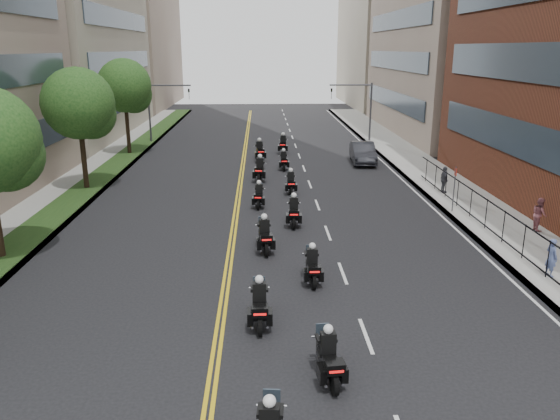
{
  "coord_description": "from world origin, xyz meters",
  "views": [
    {
      "loc": [
        -0.07,
        -10.26,
        8.72
      ],
      "look_at": [
        0.8,
        13.84,
        1.55
      ],
      "focal_mm": 35.0,
      "sensor_mm": 36.0,
      "label": 1
    }
  ],
  "objects_px": {
    "pedestrian_b": "(540,214)",
    "motorcycle_2": "(260,306)",
    "parked_sedan": "(363,153)",
    "pedestrian_a": "(551,257)",
    "motorcycle_8": "(260,170)",
    "pedestrian_c": "(444,180)",
    "motorcycle_4": "(265,237)",
    "motorcycle_10": "(260,152)",
    "motorcycle_9": "(284,161)",
    "motorcycle_3": "(312,267)",
    "motorcycle_11": "(283,145)",
    "motorcycle_1": "(329,359)",
    "motorcycle_5": "(294,213)",
    "motorcycle_6": "(259,196)",
    "motorcycle_7": "(291,183)"
  },
  "relations": [
    {
      "from": "motorcycle_7",
      "to": "pedestrian_a",
      "type": "distance_m",
      "value": 16.58
    },
    {
      "from": "motorcycle_2",
      "to": "pedestrian_c",
      "type": "height_order",
      "value": "pedestrian_c"
    },
    {
      "from": "motorcycle_8",
      "to": "motorcycle_10",
      "type": "relative_size",
      "value": 1.0
    },
    {
      "from": "motorcycle_7",
      "to": "motorcycle_9",
      "type": "bearing_deg",
      "value": 91.64
    },
    {
      "from": "motorcycle_3",
      "to": "parked_sedan",
      "type": "xyz_separation_m",
      "value": [
        6.12,
        22.72,
        0.19
      ]
    },
    {
      "from": "motorcycle_5",
      "to": "pedestrian_a",
      "type": "relative_size",
      "value": 1.5
    },
    {
      "from": "motorcycle_1",
      "to": "motorcycle_8",
      "type": "bearing_deg",
      "value": 88.29
    },
    {
      "from": "motorcycle_7",
      "to": "pedestrian_c",
      "type": "bearing_deg",
      "value": -4.55
    },
    {
      "from": "parked_sedan",
      "to": "pedestrian_a",
      "type": "bearing_deg",
      "value": -78.39
    },
    {
      "from": "motorcycle_2",
      "to": "motorcycle_8",
      "type": "height_order",
      "value": "motorcycle_8"
    },
    {
      "from": "pedestrian_c",
      "to": "motorcycle_2",
      "type": "bearing_deg",
      "value": 141.26
    },
    {
      "from": "motorcycle_4",
      "to": "pedestrian_c",
      "type": "bearing_deg",
      "value": 34.94
    },
    {
      "from": "motorcycle_10",
      "to": "pedestrian_a",
      "type": "bearing_deg",
      "value": -70.81
    },
    {
      "from": "motorcycle_10",
      "to": "motorcycle_11",
      "type": "bearing_deg",
      "value": 51.96
    },
    {
      "from": "motorcycle_8",
      "to": "motorcycle_11",
      "type": "xyz_separation_m",
      "value": [
        2.01,
        10.17,
        -0.02
      ]
    },
    {
      "from": "pedestrian_b",
      "to": "parked_sedan",
      "type": "bearing_deg",
      "value": 22.48
    },
    {
      "from": "motorcycle_1",
      "to": "motorcycle_10",
      "type": "distance_m",
      "value": 30.42
    },
    {
      "from": "pedestrian_c",
      "to": "motorcycle_3",
      "type": "bearing_deg",
      "value": 140.34
    },
    {
      "from": "motorcycle_1",
      "to": "motorcycle_2",
      "type": "height_order",
      "value": "motorcycle_2"
    },
    {
      "from": "motorcycle_1",
      "to": "motorcycle_3",
      "type": "bearing_deg",
      "value": 82.35
    },
    {
      "from": "motorcycle_2",
      "to": "pedestrian_b",
      "type": "bearing_deg",
      "value": 32.02
    },
    {
      "from": "parked_sedan",
      "to": "pedestrian_a",
      "type": "relative_size",
      "value": 3.22
    },
    {
      "from": "motorcycle_4",
      "to": "motorcycle_9",
      "type": "bearing_deg",
      "value": 79.77
    },
    {
      "from": "motorcycle_9",
      "to": "pedestrian_c",
      "type": "height_order",
      "value": "pedestrian_c"
    },
    {
      "from": "motorcycle_1",
      "to": "motorcycle_2",
      "type": "xyz_separation_m",
      "value": [
        -1.87,
        3.17,
        0.03
      ]
    },
    {
      "from": "motorcycle_7",
      "to": "pedestrian_c",
      "type": "height_order",
      "value": "pedestrian_c"
    },
    {
      "from": "motorcycle_1",
      "to": "pedestrian_b",
      "type": "height_order",
      "value": "pedestrian_b"
    },
    {
      "from": "motorcycle_3",
      "to": "motorcycle_6",
      "type": "height_order",
      "value": "motorcycle_3"
    },
    {
      "from": "motorcycle_8",
      "to": "motorcycle_9",
      "type": "height_order",
      "value": "motorcycle_8"
    },
    {
      "from": "motorcycle_5",
      "to": "motorcycle_11",
      "type": "relative_size",
      "value": 0.95
    },
    {
      "from": "motorcycle_4",
      "to": "parked_sedan",
      "type": "relative_size",
      "value": 0.47
    },
    {
      "from": "motorcycle_6",
      "to": "motorcycle_10",
      "type": "relative_size",
      "value": 0.83
    },
    {
      "from": "motorcycle_5",
      "to": "motorcycle_11",
      "type": "distance_m",
      "value": 20.0
    },
    {
      "from": "motorcycle_5",
      "to": "motorcycle_10",
      "type": "bearing_deg",
      "value": 98.74
    },
    {
      "from": "motorcycle_1",
      "to": "motorcycle_11",
      "type": "bearing_deg",
      "value": 83.51
    },
    {
      "from": "pedestrian_b",
      "to": "motorcycle_2",
      "type": "bearing_deg",
      "value": 127.56
    },
    {
      "from": "motorcycle_5",
      "to": "motorcycle_7",
      "type": "bearing_deg",
      "value": 91.05
    },
    {
      "from": "motorcycle_1",
      "to": "motorcycle_2",
      "type": "relative_size",
      "value": 0.95
    },
    {
      "from": "pedestrian_b",
      "to": "pedestrian_c",
      "type": "xyz_separation_m",
      "value": [
        -2.3,
        7.29,
        0.01
      ]
    },
    {
      "from": "pedestrian_a",
      "to": "motorcycle_9",
      "type": "bearing_deg",
      "value": 12.07
    },
    {
      "from": "motorcycle_9",
      "to": "motorcycle_11",
      "type": "relative_size",
      "value": 0.88
    },
    {
      "from": "motorcycle_9",
      "to": "pedestrian_c",
      "type": "xyz_separation_m",
      "value": [
        9.54,
        -7.79,
        0.35
      ]
    },
    {
      "from": "motorcycle_4",
      "to": "motorcycle_11",
      "type": "distance_m",
      "value": 23.72
    },
    {
      "from": "motorcycle_2",
      "to": "motorcycle_11",
      "type": "relative_size",
      "value": 0.94
    },
    {
      "from": "motorcycle_3",
      "to": "motorcycle_6",
      "type": "distance_m",
      "value": 10.77
    },
    {
      "from": "motorcycle_4",
      "to": "motorcycle_10",
      "type": "relative_size",
      "value": 0.93
    },
    {
      "from": "parked_sedan",
      "to": "pedestrian_b",
      "type": "distance_m",
      "value": 18.11
    },
    {
      "from": "motorcycle_4",
      "to": "motorcycle_11",
      "type": "bearing_deg",
      "value": 80.66
    },
    {
      "from": "motorcycle_6",
      "to": "pedestrian_b",
      "type": "xyz_separation_m",
      "value": [
        13.68,
        -5.11,
        0.35
      ]
    },
    {
      "from": "motorcycle_3",
      "to": "motorcycle_9",
      "type": "relative_size",
      "value": 0.99
    }
  ]
}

